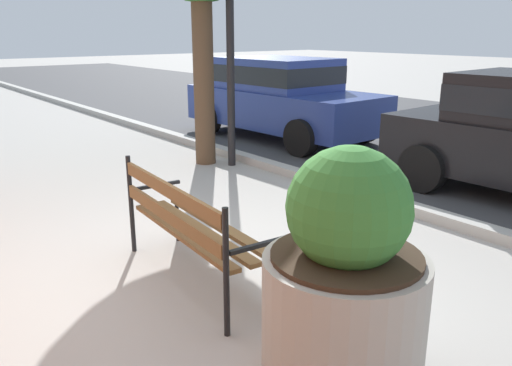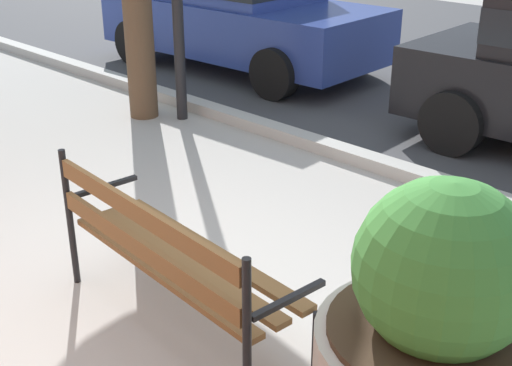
# 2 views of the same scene
# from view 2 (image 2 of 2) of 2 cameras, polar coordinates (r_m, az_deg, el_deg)

# --- Properties ---
(ground_plane) EXTENTS (80.00, 80.00, 0.00)m
(ground_plane) POSITION_cam_2_polar(r_m,az_deg,el_deg) (4.26, -7.03, -11.69)
(ground_plane) COLOR #ADA8A0
(curb_stone) EXTENTS (60.00, 0.20, 0.12)m
(curb_stone) POSITION_cam_2_polar(r_m,az_deg,el_deg) (6.20, 14.15, 0.30)
(curb_stone) COLOR #B2AFA8
(curb_stone) RESTS_ON ground
(park_bench) EXTENTS (1.83, 0.67, 0.95)m
(park_bench) POSITION_cam_2_polar(r_m,az_deg,el_deg) (3.92, -7.39, -5.75)
(park_bench) COLOR brown
(park_bench) RESTS_ON ground
(concrete_planter) EXTENTS (1.00, 1.00, 1.45)m
(concrete_planter) POSITION_cam_2_polar(r_m,az_deg,el_deg) (3.04, 14.46, -14.31)
(concrete_planter) COLOR #A8A399
(concrete_planter) RESTS_ON ground
(parked_car_blue) EXTENTS (4.18, 2.07, 1.56)m
(parked_car_blue) POSITION_cam_2_polar(r_m,az_deg,el_deg) (9.81, -1.51, 14.37)
(parked_car_blue) COLOR navy
(parked_car_blue) RESTS_ON ground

